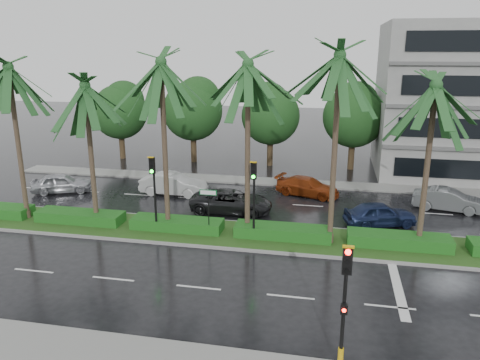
% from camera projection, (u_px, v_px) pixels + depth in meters
% --- Properties ---
extents(ground, '(120.00, 120.00, 0.00)m').
position_uv_depth(ground, '(225.00, 242.00, 25.04)').
color(ground, black).
rests_on(ground, ground).
extents(far_sidewalk, '(40.00, 2.00, 0.12)m').
position_uv_depth(far_sidewalk, '(260.00, 181.00, 36.34)').
color(far_sidewalk, gray).
rests_on(far_sidewalk, ground).
extents(median, '(36.00, 4.00, 0.15)m').
position_uv_depth(median, '(229.00, 234.00, 25.96)').
color(median, gray).
rests_on(median, ground).
extents(hedge, '(35.20, 1.40, 0.60)m').
position_uv_depth(hedge, '(229.00, 228.00, 25.86)').
color(hedge, '#194F16').
rests_on(hedge, median).
extents(lane_markings, '(34.00, 13.06, 0.01)m').
position_uv_depth(lane_markings, '(280.00, 250.00, 24.05)').
color(lane_markings, silver).
rests_on(lane_markings, ground).
extents(palm_row, '(26.30, 4.20, 10.37)m').
position_uv_depth(palm_row, '(204.00, 83.00, 23.97)').
color(palm_row, '#3B2F22').
rests_on(palm_row, median).
extents(signal_near, '(0.34, 0.45, 4.36)m').
position_uv_depth(signal_near, '(344.00, 302.00, 14.36)').
color(signal_near, black).
rests_on(signal_near, near_sidewalk).
extents(signal_median_left, '(0.34, 0.42, 4.36)m').
position_uv_depth(signal_median_left, '(154.00, 183.00, 25.26)').
color(signal_median_left, black).
rests_on(signal_median_left, median).
extents(signal_median_right, '(0.34, 0.42, 4.36)m').
position_uv_depth(signal_median_right, '(254.00, 189.00, 24.22)').
color(signal_median_right, black).
rests_on(signal_median_right, median).
extents(street_sign, '(0.95, 0.09, 2.60)m').
position_uv_depth(street_sign, '(208.00, 201.00, 25.10)').
color(street_sign, black).
rests_on(street_sign, median).
extents(bg_trees, '(32.69, 5.31, 7.67)m').
position_uv_depth(bg_trees, '(259.00, 112.00, 40.55)').
color(bg_trees, '#3C291B').
rests_on(bg_trees, ground).
extents(car_silver, '(3.13, 4.46, 1.41)m').
position_uv_depth(car_silver, '(62.00, 183.00, 33.52)').
color(car_silver, '#A6A7AE').
rests_on(car_silver, ground).
extents(car_white, '(1.76, 4.72, 1.54)m').
position_uv_depth(car_white, '(173.00, 184.00, 33.02)').
color(car_white, '#B2B2B2').
rests_on(car_white, ground).
extents(car_darkgrey, '(2.50, 5.20, 1.43)m').
position_uv_depth(car_darkgrey, '(231.00, 201.00, 29.45)').
color(car_darkgrey, black).
rests_on(car_darkgrey, ground).
extents(car_red, '(3.07, 4.82, 1.30)m').
position_uv_depth(car_red, '(307.00, 187.00, 32.84)').
color(car_red, maroon).
rests_on(car_red, ground).
extents(car_blue, '(2.87, 4.44, 1.41)m').
position_uv_depth(car_blue, '(380.00, 214.00, 27.25)').
color(car_blue, '#18244A').
rests_on(car_blue, ground).
extents(car_grey, '(2.37, 4.51, 1.41)m').
position_uv_depth(car_grey, '(448.00, 200.00, 29.80)').
color(car_grey, slate).
rests_on(car_grey, ground).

